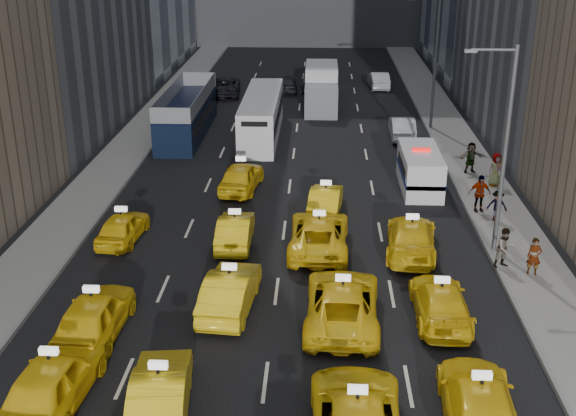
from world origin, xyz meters
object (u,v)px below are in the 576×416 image
(box_truck, at_px, (321,88))
(nypd_van, at_px, (420,170))
(city_bus, at_px, (262,116))
(double_decker, at_px, (187,112))
(pedestrian_0, at_px, (534,256))

(box_truck, bearing_deg, nypd_van, -67.74)
(city_bus, bearing_deg, nypd_van, -44.02)
(double_decker, xyz_separation_m, city_bus, (5.05, -0.18, -0.17))
(city_bus, height_order, pedestrian_0, city_bus)
(double_decker, bearing_deg, city_bus, 1.01)
(double_decker, height_order, city_bus, double_decker)
(nypd_van, bearing_deg, double_decker, 150.73)
(pedestrian_0, bearing_deg, city_bus, 133.54)
(nypd_van, height_order, double_decker, double_decker)
(city_bus, bearing_deg, box_truck, 65.26)
(pedestrian_0, bearing_deg, nypd_van, 118.95)
(double_decker, distance_m, pedestrian_0, 26.89)
(double_decker, distance_m, city_bus, 5.06)
(nypd_van, relative_size, city_bus, 0.49)
(city_bus, distance_m, box_truck, 8.82)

